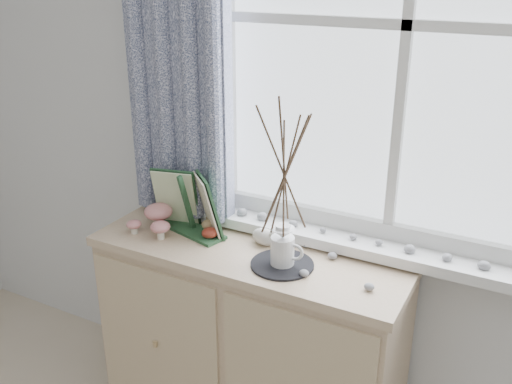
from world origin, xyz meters
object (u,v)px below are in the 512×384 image
at_px(sideboard, 250,342).
at_px(toadstool_cluster, 156,217).
at_px(twig_pitcher, 284,168).
at_px(botanical_book, 185,204).

relative_size(sideboard, toadstool_cluster, 6.38).
distance_m(toadstool_cluster, twig_pitcher, 0.63).
bearing_deg(botanical_book, toadstool_cluster, -149.06).
relative_size(sideboard, botanical_book, 3.29).
bearing_deg(sideboard, botanical_book, -177.02).
xyz_separation_m(botanical_book, twig_pitcher, (0.44, -0.05, 0.23)).
relative_size(toadstool_cluster, twig_pitcher, 0.30).
bearing_deg(toadstool_cluster, sideboard, 7.00).
distance_m(botanical_book, toadstool_cluster, 0.14).
bearing_deg(twig_pitcher, sideboard, 149.23).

